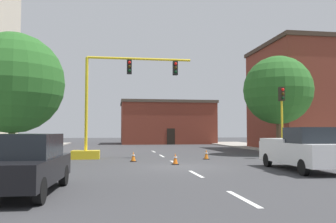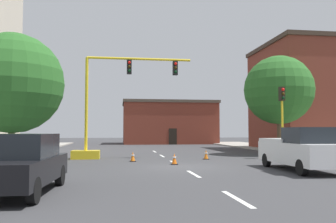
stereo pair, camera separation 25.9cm
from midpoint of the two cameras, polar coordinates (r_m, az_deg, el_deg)
name	(u,v)px [view 1 (the left image)]	position (r m, az deg, el deg)	size (l,w,h in m)	color
ground_plane	(182,167)	(18.01, 1.96, -9.03)	(160.00, 160.00, 0.00)	#38383A
sidewalk_right	(323,153)	(30.33, 23.70, -6.27)	(6.00, 56.00, 0.14)	#9E998E
lane_stripe_seg_1	(243,199)	(9.86, 11.34, -13.78)	(0.16, 2.40, 0.01)	silver
lane_stripe_seg_2	(196,174)	(15.09, 4.09, -10.13)	(0.16, 2.40, 0.01)	silver
lane_stripe_seg_3	(174,162)	(20.46, 0.66, -8.32)	(0.16, 2.40, 0.01)	silver
lane_stripe_seg_4	(162,156)	(25.89, -1.32, -7.25)	(0.16, 2.40, 0.01)	silver
lane_stripe_seg_5	(154,152)	(31.34, -2.60, -6.55)	(0.16, 2.40, 0.01)	silver
building_brick_center	(166,123)	(52.05, -0.43, -1.83)	(13.54, 9.08, 6.18)	brown
building_row_right	(329,97)	(39.26, 24.65, 2.11)	(14.26, 9.99, 10.53)	brown
traffic_signal_gantry	(101,126)	(23.63, -11.22, -2.31)	(7.94, 1.20, 6.83)	yellow
traffic_light_pole_right	(282,106)	(24.65, 17.82, 0.90)	(0.32, 0.47, 4.80)	yellow
tree_left_near	(13,83)	(21.32, -24.30, 4.27)	(5.60, 5.60, 7.30)	brown
tree_right_mid	(278,90)	(28.82, 17.25, 3.34)	(5.38, 5.38, 7.74)	brown
pickup_truck_white	(303,149)	(17.32, 20.72, -5.82)	(2.17, 5.46, 1.99)	white
sedan_black_near_left	(25,163)	(11.11, -22.98, -7.78)	(2.06, 4.58, 1.74)	black
traffic_cone_roadside_a	(133,157)	(21.17, -6.04, -7.35)	(0.36, 0.36, 0.60)	black
traffic_cone_roadside_b	(206,155)	(22.85, 5.94, -7.01)	(0.36, 0.36, 0.62)	black
traffic_cone_roadside_c	(175,159)	(19.21, 0.82, -7.76)	(0.36, 0.36, 0.62)	black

